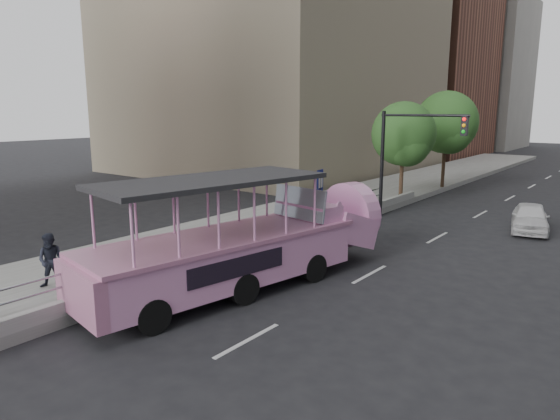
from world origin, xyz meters
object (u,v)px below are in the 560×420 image
(parking_sign, at_px, (320,195))
(pedestrian_mid, at_px, (51,260))
(street_tree_far, at_px, (447,125))
(street_tree_near, at_px, (404,136))
(duck_boat, at_px, (251,244))
(car, at_px, (530,217))
(traffic_signal, at_px, (406,147))

(parking_sign, bearing_deg, pedestrian_mid, -101.89)
(parking_sign, distance_m, street_tree_far, 15.05)
(street_tree_far, bearing_deg, street_tree_near, -91.91)
(duck_boat, relative_size, parking_sign, 3.70)
(street_tree_near, bearing_deg, parking_sign, -88.03)
(car, distance_m, street_tree_near, 8.11)
(duck_boat, xyz_separation_m, car, (5.20, 12.61, -0.64))
(traffic_signal, xyz_separation_m, street_tree_near, (-1.60, 3.43, 0.32))
(duck_boat, distance_m, street_tree_near, 15.30)
(duck_boat, bearing_deg, car, 67.58)
(parking_sign, bearing_deg, duck_boat, -75.68)
(car, height_order, traffic_signal, traffic_signal)
(duck_boat, relative_size, street_tree_near, 1.84)
(pedestrian_mid, distance_m, street_tree_near, 19.52)
(traffic_signal, bearing_deg, car, 11.06)
(parking_sign, height_order, street_tree_near, street_tree_near)
(pedestrian_mid, height_order, traffic_signal, traffic_signal)
(traffic_signal, distance_m, street_tree_near, 3.80)
(car, distance_m, pedestrian_mid, 19.11)
(car, distance_m, parking_sign, 9.44)
(pedestrian_mid, bearing_deg, duck_boat, 4.82)
(parking_sign, relative_size, street_tree_near, 0.50)
(car, xyz_separation_m, traffic_signal, (-5.48, -1.07, 2.88))
(car, distance_m, street_tree_far, 11.43)
(car, bearing_deg, traffic_signal, 178.25)
(pedestrian_mid, height_order, street_tree_near, street_tree_near)
(duck_boat, relative_size, traffic_signal, 2.02)
(parking_sign, xyz_separation_m, traffic_signal, (1.29, 5.41, 1.72))
(pedestrian_mid, relative_size, street_tree_near, 0.27)
(parking_sign, relative_size, street_tree_far, 0.44)
(traffic_signal, bearing_deg, street_tree_near, 114.98)
(pedestrian_mid, xyz_separation_m, parking_sign, (2.19, 10.40, 0.69))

